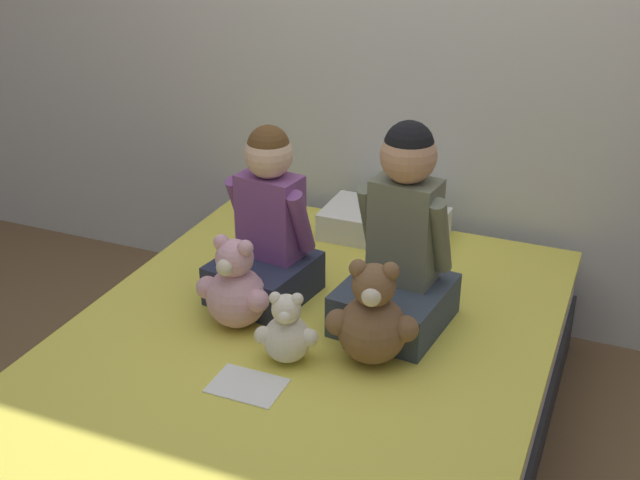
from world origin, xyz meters
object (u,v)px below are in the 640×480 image
teddy_bear_held_by_left_child (235,289)px  child_on_right (401,246)px  bed (303,395)px  child_on_left (267,230)px  teddy_bear_between_children (287,332)px  pillow_at_headboard (384,224)px  sign_card (247,386)px  teddy_bear_held_by_right_child (372,320)px

teddy_bear_held_by_left_child → child_on_right: bearing=30.5°
bed → child_on_left: child_on_left is taller
teddy_bear_between_children → pillow_at_headboard: teddy_bear_between_children is taller
bed → child_on_left: size_ratio=3.25×
teddy_bear_held_by_left_child → sign_card: bearing=-52.8°
teddy_bear_held_by_left_child → pillow_at_headboard: (0.23, 0.81, -0.08)m
bed → child_on_right: size_ratio=2.91×
child_on_left → teddy_bear_between_children: size_ratio=2.61×
child_on_left → teddy_bear_held_by_right_child: size_ratio=1.80×
child_on_right → teddy_bear_held_by_left_child: child_on_right is taller
bed → teddy_bear_between_children: 0.34m
pillow_at_headboard → teddy_bear_between_children: bearing=-89.6°
bed → child_on_left: (-0.22, 0.22, 0.46)m
teddy_bear_held_by_right_child → bed: bearing=161.9°
teddy_bear_between_children → pillow_at_headboard: (-0.01, 0.93, -0.04)m
child_on_left → teddy_bear_between_children: child_on_left is taller
teddy_bear_held_by_right_child → sign_card: teddy_bear_held_by_right_child is taller
child_on_right → pillow_at_headboard: size_ratio=1.41×
teddy_bear_between_children → bed: bearing=75.7°
teddy_bear_held_by_right_child → pillow_at_headboard: (-0.24, 0.83, -0.08)m
bed → child_on_left: 0.56m
child_on_left → teddy_bear_held_by_right_child: 0.53m
child_on_right → teddy_bear_between_children: (-0.24, -0.35, -0.17)m
child_on_right → pillow_at_headboard: (-0.24, 0.58, -0.22)m
teddy_bear_between_children → sign_card: teddy_bear_between_children is taller
teddy_bear_held_by_left_child → teddy_bear_held_by_right_child: 0.47m
child_on_left → teddy_bear_held_by_left_child: bearing=-82.5°
child_on_left → teddy_bear_held_by_right_child: child_on_left is taller
bed → child_on_right: (0.24, 0.23, 0.49)m
bed → sign_card: bearing=-98.6°
child_on_left → pillow_at_headboard: child_on_left is taller
teddy_bear_held_by_right_child → child_on_right: bearing=77.0°
teddy_bear_between_children → child_on_right: bearing=38.9°
bed → teddy_bear_held_by_left_child: (-0.23, -0.01, 0.35)m
teddy_bear_held_by_left_child → teddy_bear_held_by_right_child: size_ratio=0.94×
pillow_at_headboard → bed: bearing=-90.0°
teddy_bear_between_children → sign_card: (-0.05, -0.17, -0.09)m
child_on_left → sign_card: child_on_left is taller
teddy_bear_held_by_left_child → teddy_bear_held_by_right_child: bearing=2.1°
pillow_at_headboard → child_on_left: bearing=-111.1°
child_on_right → pillow_at_headboard: 0.66m
teddy_bear_held_by_left_child → child_on_left: bearing=93.1°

